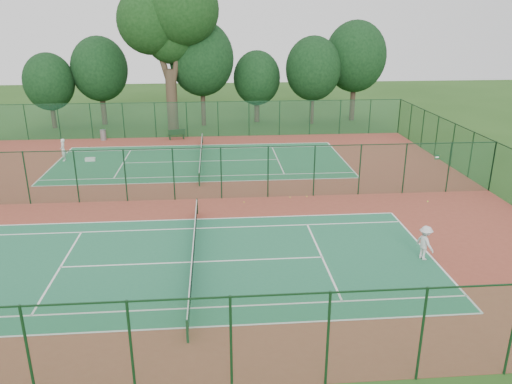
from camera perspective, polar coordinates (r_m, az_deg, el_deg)
The scene contains 20 objects.
ground at distance 33.19m, azimuth -6.59°, elevation -0.80°, with size 120.00×120.00×0.00m, color #254C17.
red_pad at distance 33.19m, azimuth -6.59°, elevation -0.79°, with size 40.00×36.00×0.01m, color brown.
court_near at distance 24.94m, azimuth -7.12°, elevation -7.96°, with size 23.77×10.97×0.01m, color #216B48.
court_far at distance 41.74m, azimuth -6.28°, elevation 3.51°, with size 23.77×10.97×0.01m, color #216B40.
fence_north at distance 50.09m, azimuth -6.14°, elevation 8.27°, with size 40.00×0.09×3.50m.
fence_south at distance 16.37m, azimuth -8.51°, elevation -17.09°, with size 40.00×0.09×3.50m.
fence_east at distance 37.62m, azimuth 25.41°, elevation 2.67°, with size 0.09×36.00×3.50m.
fence_divider at distance 32.62m, azimuth -6.71°, elevation 2.10°, with size 40.00×0.09×3.50m.
tennis_net_near at distance 24.70m, azimuth -7.17°, elevation -6.87°, with size 0.10×12.90×0.97m.
tennis_net_far at distance 41.60m, azimuth -6.30°, elevation 4.21°, with size 0.10×12.90×0.97m.
player_near at distance 26.04m, azimuth 18.76°, elevation -5.52°, with size 1.14×0.65×1.76m, color silver.
player_far at distance 44.40m, azimuth -21.18°, elevation 4.52°, with size 0.68×0.44×1.86m, color silver.
trash_bin at distance 50.82m, azimuth -17.07°, elevation 6.25°, with size 0.57×0.57×1.02m, color gray.
bench at distance 49.46m, azimuth -9.05°, elevation 6.55°, with size 1.73×0.88×1.03m.
kit_bag at distance 43.73m, azimuth -18.42°, elevation 3.56°, with size 0.82×0.31×0.31m, color silver.
stray_ball_a at distance 33.23m, azimuth 3.91°, elevation -0.60°, with size 0.07×0.07×0.07m, color #CFDF34.
stray_ball_b at distance 33.47m, azimuth 5.83°, elevation -0.51°, with size 0.07×0.07×0.07m, color #EFF539.
stray_ball_c at distance 32.31m, azimuth -1.38°, elevation -1.16°, with size 0.07×0.07×0.07m, color gold.
big_tree at distance 53.01m, azimuth -9.94°, elevation 18.82°, with size 10.15×7.43×15.58m.
evergreen_row at distance 56.55m, azimuth -5.45°, elevation 7.77°, with size 39.00×5.00×12.00m, color black, non-canonical shape.
Camera 1 is at (1.23, -31.12, 11.48)m, focal length 35.00 mm.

